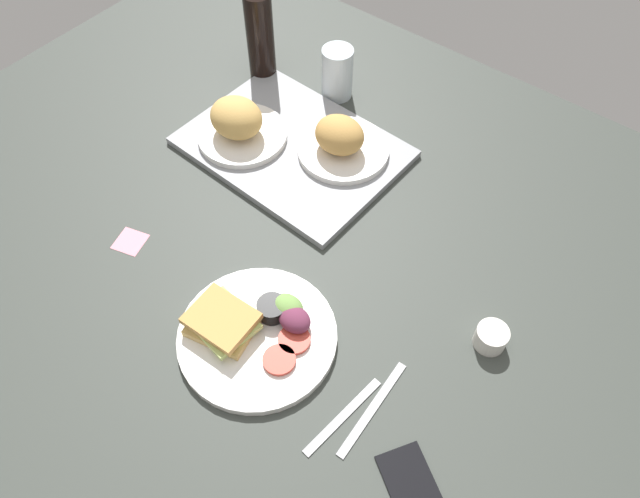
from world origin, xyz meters
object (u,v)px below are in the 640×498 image
at_px(knife, 373,408).
at_px(cell_phone, 416,494).
at_px(bread_plate_near, 238,124).
at_px(sticky_note, 130,241).
at_px(drinking_glass, 337,73).
at_px(serving_tray, 293,147).
at_px(plate_with_salad, 256,330).
at_px(bread_plate_far, 341,141).
at_px(fork, 343,416).
at_px(soda_bottle, 260,37).
at_px(espresso_cup, 491,337).

bearing_deg(knife, cell_phone, -121.40).
bearing_deg(bread_plate_near, cell_phone, -28.88).
bearing_deg(sticky_note, drinking_glass, 84.90).
bearing_deg(serving_tray, plate_with_salad, -58.37).
relative_size(bread_plate_far, fork, 1.15).
bearing_deg(soda_bottle, sticky_note, -76.56).
distance_m(bread_plate_near, espresso_cup, 0.68).
relative_size(drinking_glass, fork, 0.72).
bearing_deg(serving_tray, drinking_glass, 99.95).
xyz_separation_m(plate_with_salad, cell_phone, (0.36, -0.05, -0.01)).
relative_size(serving_tray, soda_bottle, 2.11).
height_order(serving_tray, bread_plate_far, bread_plate_far).
height_order(serving_tray, fork, serving_tray).
xyz_separation_m(drinking_glass, soda_bottle, (-0.18, -0.05, 0.05)).
bearing_deg(drinking_glass, bread_plate_far, -50.54).
distance_m(drinking_glass, espresso_cup, 0.70).
bearing_deg(sticky_note, bread_plate_far, 66.85).
bearing_deg(bread_plate_far, sticky_note, -113.15).
xyz_separation_m(serving_tray, bread_plate_near, (-0.11, -0.05, 0.05)).
height_order(bread_plate_far, plate_with_salad, bread_plate_far).
distance_m(plate_with_salad, drinking_glass, 0.66).
bearing_deg(plate_with_salad, bread_plate_far, 108.24).
height_order(drinking_glass, sticky_note, drinking_glass).
bearing_deg(soda_bottle, bread_plate_near, -61.06).
height_order(espresso_cup, sticky_note, espresso_cup).
bearing_deg(bread_plate_near, fork, -33.22).
bearing_deg(plate_with_salad, fork, -6.67).
bearing_deg(cell_phone, fork, -158.59).
relative_size(knife, sticky_note, 3.39).
bearing_deg(cell_phone, drinking_glass, 166.58).
bearing_deg(serving_tray, fork, -42.80).
relative_size(bread_plate_far, sticky_note, 3.50).
height_order(knife, sticky_note, knife).
distance_m(serving_tray, bread_plate_far, 0.11).
distance_m(soda_bottle, cell_phone, 1.02).
distance_m(bread_plate_far, soda_bottle, 0.34).
height_order(plate_with_salad, soda_bottle, soda_bottle).
relative_size(bread_plate_far, knife, 1.03).
bearing_deg(fork, cell_phone, -94.08).
bearing_deg(espresso_cup, soda_bottle, 158.73).
relative_size(espresso_cup, cell_phone, 0.39).
relative_size(bread_plate_far, soda_bottle, 0.92).
bearing_deg(soda_bottle, drinking_glass, 16.30).
distance_m(bread_plate_far, cell_phone, 0.71).
distance_m(plate_with_salad, soda_bottle, 0.72).
height_order(drinking_glass, knife, drinking_glass).
height_order(plate_with_salad, espresso_cup, plate_with_salad).
bearing_deg(espresso_cup, knife, -112.09).
bearing_deg(bread_plate_far, knife, -47.82).
xyz_separation_m(bread_plate_far, fork, (0.35, -0.46, -0.05)).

